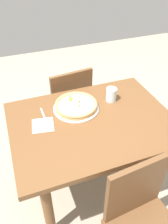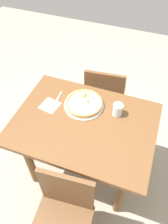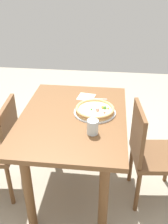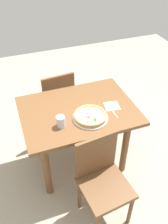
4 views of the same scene
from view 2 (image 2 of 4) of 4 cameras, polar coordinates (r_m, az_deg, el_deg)
The scene contains 9 objects.
ground_plane at distance 2.39m, azimuth 0.02°, elevation -14.33°, with size 6.00×6.00×0.00m, color #9E937F.
dining_table at distance 1.84m, azimuth 0.03°, elevation -5.28°, with size 1.11×0.82×0.78m.
chair_near at distance 2.35m, azimuth 5.32°, elevation 4.08°, with size 0.44×0.44×0.88m.
chair_far at distance 1.72m, azimuth -5.40°, elevation -25.21°, with size 0.43×0.43×0.88m.
plate at distance 1.84m, azimuth -0.03°, elevation 1.75°, with size 0.33×0.33×0.01m, color silver.
pizza at distance 1.82m, azimuth -0.01°, elevation 2.31°, with size 0.31×0.31×0.05m.
fork at distance 1.91m, azimuth -6.86°, elevation 3.30°, with size 0.02×0.17×0.00m.
drinking_glass at distance 1.76m, azimuth 8.64°, elevation 0.60°, with size 0.08×0.08×0.10m, color silver.
napkin at distance 1.86m, azimuth -8.76°, elevation 1.67°, with size 0.14×0.14×0.00m, color white.
Camera 2 is at (-0.37, 1.01, 2.13)m, focal length 35.59 mm.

